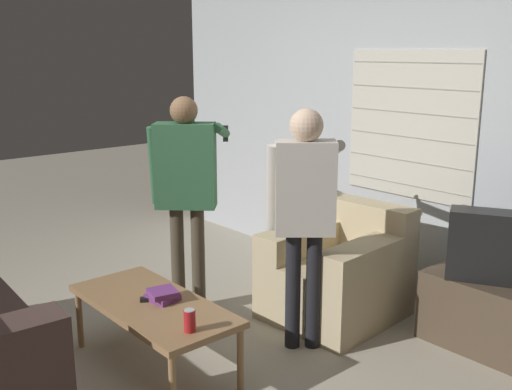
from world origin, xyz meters
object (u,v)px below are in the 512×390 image
(person_left_standing, at_px, (186,179))
(book_stack, at_px, (163,295))
(armchair_beige, at_px, (339,272))
(soda_can, at_px, (190,321))
(person_right_standing, at_px, (305,201))
(coffee_table, at_px, (153,308))
(spare_remote, at_px, (151,299))

(person_left_standing, bearing_deg, book_stack, -91.82)
(armchair_beige, xyz_separation_m, book_stack, (-0.21, -1.39, 0.14))
(soda_can, bearing_deg, person_right_standing, 94.14)
(person_right_standing, bearing_deg, coffee_table, -162.68)
(person_left_standing, bearing_deg, spare_remote, -96.61)
(coffee_table, xyz_separation_m, person_right_standing, (0.40, 0.90, 0.60))
(armchair_beige, relative_size, spare_remote, 7.29)
(person_right_standing, height_order, book_stack, person_right_standing)
(book_stack, relative_size, spare_remote, 1.60)
(book_stack, bearing_deg, spare_remote, -123.72)
(book_stack, distance_m, spare_remote, 0.08)
(armchair_beige, height_order, spare_remote, armchair_beige)
(person_right_standing, relative_size, book_stack, 7.54)
(person_right_standing, distance_m, book_stack, 1.06)
(person_right_standing, relative_size, spare_remote, 12.04)
(coffee_table, relative_size, spare_remote, 9.02)
(person_right_standing, xyz_separation_m, spare_remote, (-0.42, -0.90, -0.55))
(armchair_beige, distance_m, spare_remote, 1.47)
(armchair_beige, bearing_deg, spare_remote, 76.36)
(person_left_standing, xyz_separation_m, spare_remote, (0.53, -0.65, -0.58))
(armchair_beige, distance_m, person_left_standing, 1.32)
(armchair_beige, xyz_separation_m, coffee_table, (-0.23, -1.44, 0.07))
(coffee_table, distance_m, book_stack, 0.10)
(armchair_beige, bearing_deg, soda_can, 95.28)
(armchair_beige, distance_m, coffee_table, 1.46)
(coffee_table, xyz_separation_m, book_stack, (0.02, 0.06, 0.07))
(armchair_beige, xyz_separation_m, soda_can, (0.23, -1.50, 0.17))
(person_left_standing, bearing_deg, coffee_table, -95.48)
(person_right_standing, bearing_deg, armchair_beige, 58.20)
(armchair_beige, height_order, book_stack, armchair_beige)
(soda_can, xyz_separation_m, spare_remote, (-0.49, 0.05, -0.05))
(book_stack, height_order, spare_remote, book_stack)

